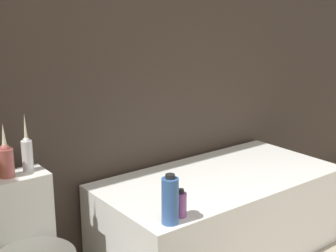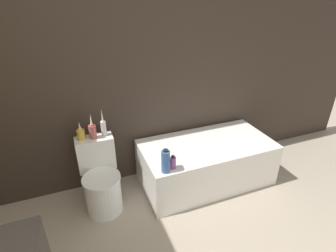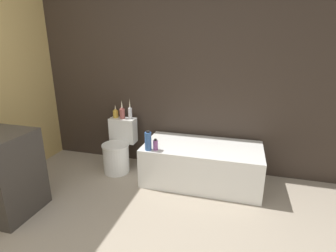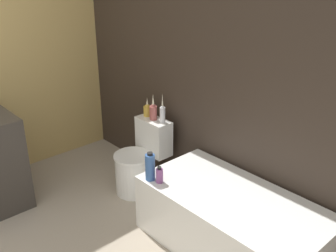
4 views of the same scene
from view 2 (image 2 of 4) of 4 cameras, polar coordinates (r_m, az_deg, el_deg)
wall_back_tiled at (r=2.67m, az=-10.43°, el=12.40°), size 6.40×0.06×2.60m
bathtub at (r=3.02m, az=8.24°, el=-7.72°), size 1.44×0.74×0.49m
toilet at (r=2.72m, az=-14.38°, el=-11.43°), size 0.36×0.53×0.69m
vase_gold at (r=2.64m, az=-18.47°, el=-1.51°), size 0.08×0.08×0.19m
vase_silver at (r=2.62m, az=-16.14°, el=-0.86°), size 0.07×0.07×0.26m
vase_bronze at (r=2.64m, az=-13.88°, el=-0.13°), size 0.05×0.05×0.28m
shampoo_bottle_tall at (r=2.37m, az=-0.52°, el=-7.72°), size 0.08×0.08×0.24m
shampoo_bottle_short at (r=2.45m, az=1.09°, el=-7.97°), size 0.06×0.06×0.14m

